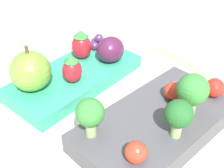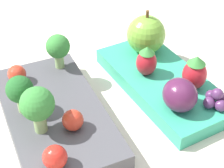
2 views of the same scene
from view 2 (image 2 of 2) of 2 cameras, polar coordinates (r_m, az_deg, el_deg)
The scene contains 14 objects.
ground_plane at distance 0.52m, azimuth 0.13°, elevation -2.82°, with size 4.00×4.00×0.00m, color beige.
bento_box_savoury at distance 0.48m, azimuth -8.68°, elevation -4.96°, with size 0.22×0.12×0.03m.
bento_box_fruit at distance 0.54m, azimuth 7.72°, elevation 0.18°, with size 0.23×0.12×0.02m.
broccoli_floret_0 at distance 0.46m, azimuth -13.89°, elevation -0.91°, with size 0.03×0.03×0.05m.
broccoli_floret_1 at distance 0.52m, azimuth -8.23°, elevation 5.53°, with size 0.03×0.03×0.05m.
broccoli_floret_2 at distance 0.42m, azimuth -11.30°, elevation -3.22°, with size 0.04×0.04×0.06m.
cherry_tomato_0 at distance 0.52m, azimuth -14.30°, elevation 1.48°, with size 0.03×0.03×0.03m.
cherry_tomato_1 at distance 0.44m, azimuth -5.99°, elevation -5.50°, with size 0.03×0.03×0.03m.
cherry_tomato_2 at distance 0.40m, azimuth -8.69°, elevation -10.99°, with size 0.03×0.03×0.03m.
apple at distance 0.57m, azimuth 5.21°, elevation 7.51°, with size 0.06×0.06×0.07m.
strawberry_0 at distance 0.53m, azimuth 5.28°, elevation 3.50°, with size 0.03×0.03×0.05m.
strawberry_1 at distance 0.51m, azimuth 12.50°, elevation 1.68°, with size 0.03×0.03×0.05m.
plum at distance 0.47m, azimuth 10.30°, elevation -1.64°, with size 0.05×0.04×0.04m.
grape_cluster at distance 0.49m, azimuth 15.59°, elevation -2.27°, with size 0.04×0.04×0.03m.
Camera 2 is at (-0.36, 0.15, 0.34)m, focal length 60.00 mm.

